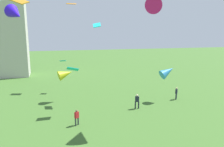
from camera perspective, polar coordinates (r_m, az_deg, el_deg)
The scene contains 12 objects.
person_0 at distance 29.88m, azimuth 17.24°, elevation -5.02°, with size 0.48×0.49×1.68m.
person_1 at distance 25.21m, azimuth 6.89°, elevation -7.37°, with size 0.52×0.40×1.76m.
person_2 at distance 20.91m, azimuth -9.65°, elevation -11.56°, with size 0.47×0.44×1.58m.
kite_flying_0 at distance 22.99m, azimuth -10.72°, elevation 1.22°, with size 1.28×0.88×0.64m.
kite_flying_1 at distance 28.45m, azimuth 14.98°, elevation 0.50°, with size 2.27×1.36×2.03m.
kite_flying_2 at distance 20.85m, azimuth 10.80°, elevation 17.61°, with size 2.21×2.62×1.61m.
kite_flying_3 at distance 27.39m, azimuth -4.17°, elevation 13.11°, with size 1.17×1.55×0.75m.
kite_flying_4 at distance 32.85m, azimuth -13.31°, elevation 3.41°, with size 1.07×0.84×0.31m.
kite_flying_5 at distance 16.44m, azimuth -24.18°, elevation 17.77°, with size 1.38×1.17×0.68m.
kite_flying_8 at distance 35.26m, azimuth -11.12°, elevation 18.26°, with size 1.73×1.42×0.37m.
kite_flying_9 at distance 23.45m, azimuth -24.94°, elevation 14.64°, with size 2.38×2.67×1.98m.
kite_flying_10 at distance 28.30m, azimuth -12.62°, elevation -0.10°, with size 2.33×1.69×1.74m.
Camera 1 is at (-5.52, -3.26, 8.68)m, focal length 33.33 mm.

